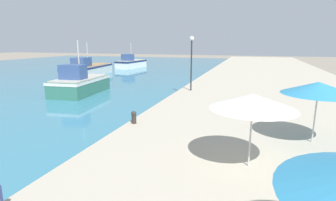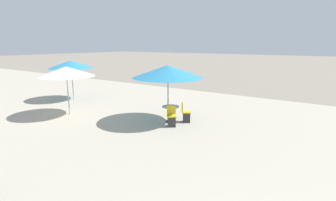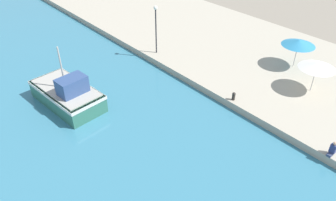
# 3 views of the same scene
# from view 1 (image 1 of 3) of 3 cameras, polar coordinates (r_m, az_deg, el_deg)

# --- Properties ---
(water_basin) EXTENTS (56.00, 90.00, 0.04)m
(water_basin) POSITION_cam_1_polar(r_m,az_deg,el_deg) (47.76, -27.77, 5.56)
(water_basin) COLOR teal
(water_basin) RESTS_ON ground_plane
(quay_promenade) EXTENTS (16.00, 90.00, 0.62)m
(quay_promenade) POSITION_cam_1_polar(r_m,az_deg,el_deg) (33.54, 21.22, 4.25)
(quay_promenade) COLOR #B2A893
(quay_promenade) RESTS_ON ground_plane
(fishing_boat_mid) EXTENTS (3.60, 6.43, 4.81)m
(fishing_boat_mid) POSITION_cam_1_polar(r_m,az_deg,el_deg) (25.36, -18.64, 3.54)
(fishing_boat_mid) COLOR #33705B
(fishing_boat_mid) RESTS_ON water_basin
(fishing_boat_far) EXTENTS (4.02, 10.69, 4.62)m
(fishing_boat_far) POSITION_cam_1_polar(r_m,az_deg,el_deg) (39.01, -17.07, 6.56)
(fishing_boat_far) COLOR silver
(fishing_boat_far) RESTS_ON water_basin
(fishing_boat_distant) EXTENTS (3.44, 7.06, 4.45)m
(fishing_boat_distant) POSITION_cam_1_polar(r_m,az_deg,el_deg) (49.17, -8.06, 8.09)
(fishing_boat_distant) COLOR white
(fishing_boat_distant) RESTS_ON water_basin
(cafe_umbrella_white) EXTENTS (2.78, 2.78, 2.47)m
(cafe_umbrella_white) POSITION_cam_1_polar(r_m,az_deg,el_deg) (8.79, 18.00, -0.20)
(cafe_umbrella_white) COLOR #B7B7B7
(cafe_umbrella_white) RESTS_ON quay_promenade
(cafe_umbrella_striped) EXTENTS (2.85, 2.85, 2.53)m
(cafe_umbrella_striped) POSITION_cam_1_polar(r_m,az_deg,el_deg) (12.09, 29.93, 2.35)
(cafe_umbrella_striped) COLOR #B7B7B7
(cafe_umbrella_striped) RESTS_ON quay_promenade
(mooring_bollard) EXTENTS (0.26, 0.26, 0.65)m
(mooring_bollard) POSITION_cam_1_polar(r_m,az_deg,el_deg) (13.51, -7.43, -3.55)
(mooring_bollard) COLOR #2D2823
(mooring_bollard) RESTS_ON quay_promenade
(lamppost) EXTENTS (0.36, 0.36, 4.56)m
(lamppost) POSITION_cam_1_polar(r_m,az_deg,el_deg) (22.35, 5.14, 10.03)
(lamppost) COLOR #232328
(lamppost) RESTS_ON quay_promenade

